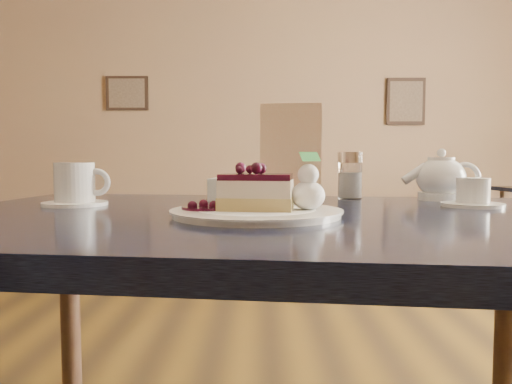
{
  "coord_description": "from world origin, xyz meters",
  "views": [
    {
      "loc": [
        0.09,
        -0.99,
        0.94
      ],
      "look_at": [
        0.08,
        -0.14,
        0.88
      ],
      "focal_mm": 35.0,
      "sensor_mm": 36.0,
      "label": 1
    }
  ],
  "objects_px": {
    "dessert_plate": "(256,213)",
    "cheesecake_slice": "(256,192)",
    "main_table": "(260,257)",
    "coffee_set": "(76,186)",
    "tea_set": "(446,182)"
  },
  "relations": [
    {
      "from": "dessert_plate",
      "to": "coffee_set",
      "type": "height_order",
      "value": "coffee_set"
    },
    {
      "from": "coffee_set",
      "to": "dessert_plate",
      "type": "bearing_deg",
      "value": -26.83
    },
    {
      "from": "tea_set",
      "to": "cheesecake_slice",
      "type": "bearing_deg",
      "value": -145.3
    },
    {
      "from": "main_table",
      "to": "tea_set",
      "type": "height_order",
      "value": "tea_set"
    },
    {
      "from": "dessert_plate",
      "to": "cheesecake_slice",
      "type": "relative_size",
      "value": 2.15
    },
    {
      "from": "tea_set",
      "to": "main_table",
      "type": "bearing_deg",
      "value": -149.77
    },
    {
      "from": "main_table",
      "to": "coffee_set",
      "type": "relative_size",
      "value": 9.28
    },
    {
      "from": "dessert_plate",
      "to": "coffee_set",
      "type": "relative_size",
      "value": 2.01
    },
    {
      "from": "cheesecake_slice",
      "to": "coffee_set",
      "type": "bearing_deg",
      "value": 159.86
    },
    {
      "from": "main_table",
      "to": "cheesecake_slice",
      "type": "xyz_separation_m",
      "value": [
        -0.01,
        -0.06,
        0.13
      ]
    },
    {
      "from": "dessert_plate",
      "to": "main_table",
      "type": "bearing_deg",
      "value": 83.32
    },
    {
      "from": "main_table",
      "to": "tea_set",
      "type": "xyz_separation_m",
      "value": [
        0.46,
        0.27,
        0.14
      ]
    },
    {
      "from": "tea_set",
      "to": "coffee_set",
      "type": "bearing_deg",
      "value": -172.44
    },
    {
      "from": "main_table",
      "to": "dessert_plate",
      "type": "height_order",
      "value": "dessert_plate"
    },
    {
      "from": "dessert_plate",
      "to": "coffee_set",
      "type": "bearing_deg",
      "value": 153.17
    }
  ]
}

